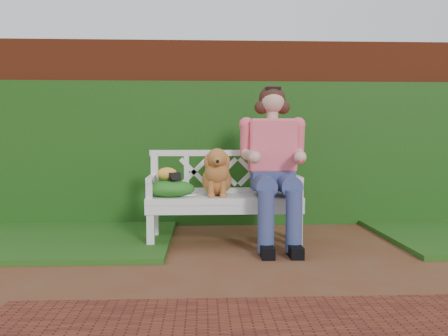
{
  "coord_description": "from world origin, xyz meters",
  "views": [
    {
      "loc": [
        -0.77,
        -3.97,
        1.07
      ],
      "look_at": [
        -0.57,
        0.66,
        0.75
      ],
      "focal_mm": 38.0,
      "sensor_mm": 36.0,
      "label": 1
    }
  ],
  "objects": [
    {
      "name": "garden_bench",
      "position": [
        -0.57,
        0.66,
        0.24
      ],
      "size": [
        1.63,
        0.75,
        0.48
      ],
      "primitive_type": null,
      "rotation": [
        0.0,
        0.0,
        -0.1
      ],
      "color": "white",
      "rests_on": "ground"
    },
    {
      "name": "ground",
      "position": [
        0.0,
        0.0,
        0.0
      ],
      "size": [
        60.0,
        60.0,
        0.0
      ],
      "primitive_type": "plane",
      "color": "#602D19"
    },
    {
      "name": "grass_left",
      "position": [
        -2.4,
        0.9,
        0.03
      ],
      "size": [
        2.6,
        2.0,
        0.05
      ],
      "primitive_type": "cube",
      "color": "#205115",
      "rests_on": "ground"
    },
    {
      "name": "ivy_hedge",
      "position": [
        0.0,
        1.68,
        0.85
      ],
      "size": [
        10.0,
        0.18,
        1.7
      ],
      "primitive_type": "cube",
      "color": "#22540F",
      "rests_on": "ground"
    },
    {
      "name": "brick_wall",
      "position": [
        0.0,
        1.9,
        1.1
      ],
      "size": [
        10.0,
        0.3,
        2.2
      ],
      "primitive_type": "cube",
      "color": "maroon",
      "rests_on": "ground"
    },
    {
      "name": "baseball_glove",
      "position": [
        -1.12,
        0.63,
        0.7
      ],
      "size": [
        0.23,
        0.19,
        0.12
      ],
      "primitive_type": "ellipsoid",
      "rotation": [
        0.0,
        0.0,
        -0.29
      ],
      "color": "gold",
      "rests_on": "green_bag"
    },
    {
      "name": "green_bag",
      "position": [
        -1.09,
        0.6,
        0.56
      ],
      "size": [
        0.55,
        0.49,
        0.16
      ],
      "primitive_type": null,
      "rotation": [
        0.0,
        0.0,
        0.32
      ],
      "color": "#3B8F36",
      "rests_on": "garden_bench"
    },
    {
      "name": "seated_woman",
      "position": [
        -0.09,
        0.64,
        0.81
      ],
      "size": [
        0.95,
        1.09,
        1.62
      ],
      "primitive_type": null,
      "rotation": [
        0.0,
        0.0,
        -0.34
      ],
      "color": "#CB3837",
      "rests_on": "ground"
    },
    {
      "name": "dog",
      "position": [
        -0.64,
        0.64,
        0.72
      ],
      "size": [
        0.33,
        0.44,
        0.47
      ],
      "primitive_type": null,
      "rotation": [
        0.0,
        0.0,
        -0.03
      ],
      "color": "#B67A47",
      "rests_on": "garden_bench"
    },
    {
      "name": "tennis_racket",
      "position": [
        -1.01,
        0.66,
        0.49
      ],
      "size": [
        0.57,
        0.3,
        0.03
      ],
      "primitive_type": null,
      "rotation": [
        0.0,
        0.0,
        -0.14
      ],
      "color": "silver",
      "rests_on": "garden_bench"
    },
    {
      "name": "camera_item",
      "position": [
        -1.05,
        0.6,
        0.68
      ],
      "size": [
        0.14,
        0.12,
        0.08
      ],
      "primitive_type": "cube",
      "rotation": [
        0.0,
        0.0,
        0.31
      ],
      "color": "black",
      "rests_on": "green_bag"
    }
  ]
}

